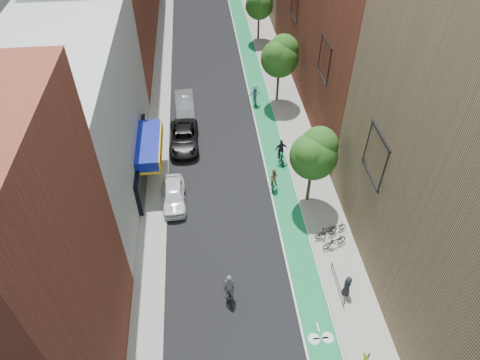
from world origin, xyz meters
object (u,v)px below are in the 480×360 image
object	(u,v)px
parked_car_silver	(185,105)
cyclist_lane_far	(255,96)
parked_car_white	(174,195)
cyclist_lane_near	(273,180)
parked_car_black	(184,138)
cyclist_lead	(229,291)
pedestrian	(347,286)
cyclist_lane_mid	(281,154)

from	to	relation	value
parked_car_silver	cyclist_lane_far	size ratio (longest dim) A/B	2.42
parked_car_white	cyclist_lane_far	bearing A→B (deg)	57.00
cyclist_lane_near	parked_car_black	bearing A→B (deg)	-32.38
parked_car_white	cyclist_lane_near	xyz separation A→B (m)	(7.66, 0.75, 0.10)
cyclist_lead	pedestrian	world-z (taller)	cyclist_lead
cyclist_lane_near	pedestrian	distance (m)	10.34
parked_car_white	parked_car_silver	bearing A→B (deg)	83.79
cyclist_lead	cyclist_lane_far	distance (m)	21.98
cyclist_lane_near	cyclist_lead	bearing A→B (deg)	75.79
parked_car_black	parked_car_silver	distance (m)	5.07
pedestrian	parked_car_silver	bearing A→B (deg)	-133.57
parked_car_white	cyclist_lane_near	distance (m)	7.70
cyclist_lane_far	cyclist_lane_near	bearing A→B (deg)	84.29
cyclist_lane_mid	cyclist_lane_far	world-z (taller)	cyclist_lane_mid
parked_car_silver	parked_car_black	bearing A→B (deg)	-93.78
cyclist_lane_mid	cyclist_lead	bearing A→B (deg)	60.65
parked_car_black	cyclist_lane_near	bearing A→B (deg)	-41.80
parked_car_silver	pedestrian	bearing A→B (deg)	-67.84
parked_car_silver	cyclist_lane_near	distance (m)	13.14
cyclist_lane_near	pedestrian	size ratio (longest dim) A/B	1.24
cyclist_lane_near	cyclist_lane_far	world-z (taller)	cyclist_lane_far
parked_car_white	cyclist_lane_mid	world-z (taller)	cyclist_lane_mid
parked_car_silver	cyclist_lead	world-z (taller)	cyclist_lead
cyclist_lane_mid	pedestrian	distance (m)	13.16
cyclist_lane_mid	cyclist_lane_near	bearing A→B (deg)	63.41
cyclist_lane_near	cyclist_lane_mid	distance (m)	3.35
parked_car_white	pedestrian	bearing A→B (deg)	-42.45
parked_car_silver	pedestrian	xyz separation A→B (m)	(9.72, -21.18, 0.11)
parked_car_white	cyclist_lane_near	size ratio (longest dim) A/B	2.21
parked_car_black	cyclist_lead	bearing A→B (deg)	-79.99
parked_car_silver	cyclist_lead	distance (m)	20.86
parked_car_silver	pedestrian	size ratio (longest dim) A/B	3.19
parked_car_silver	cyclist_lead	xyz separation A→B (m)	(2.52, -20.71, -0.03)
parked_car_silver	cyclist_lane_mid	size ratio (longest dim) A/B	2.25
pedestrian	cyclist_lane_far	bearing A→B (deg)	-150.84
cyclist_lane_far	pedestrian	world-z (taller)	cyclist_lane_far
parked_car_black	cyclist_lane_far	xyz separation A→B (m)	(6.98, 5.90, 0.19)
parked_car_white	parked_car_silver	xyz separation A→B (m)	(0.93, 12.04, 0.09)
parked_car_white	parked_car_silver	size ratio (longest dim) A/B	0.86
parked_car_silver	cyclist_lane_far	xyz separation A→B (m)	(6.87, 0.83, 0.12)
parked_car_black	cyclist_lane_near	world-z (taller)	cyclist_lane_near
parked_car_white	cyclist_lane_far	world-z (taller)	cyclist_lane_far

